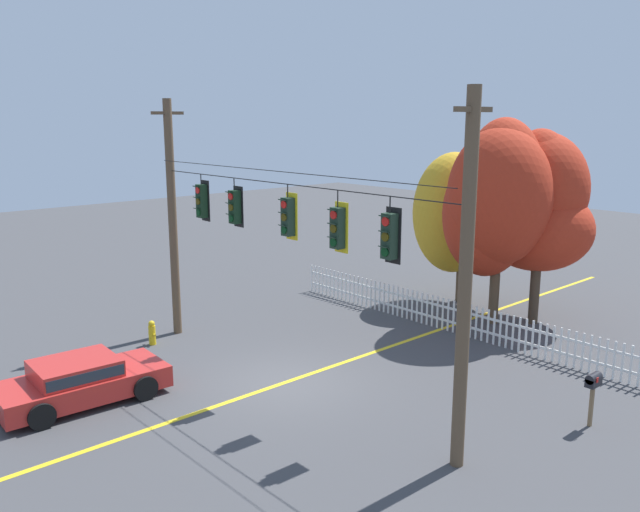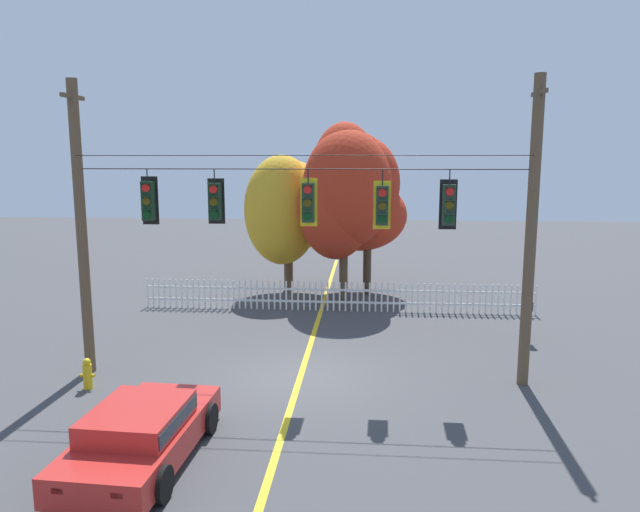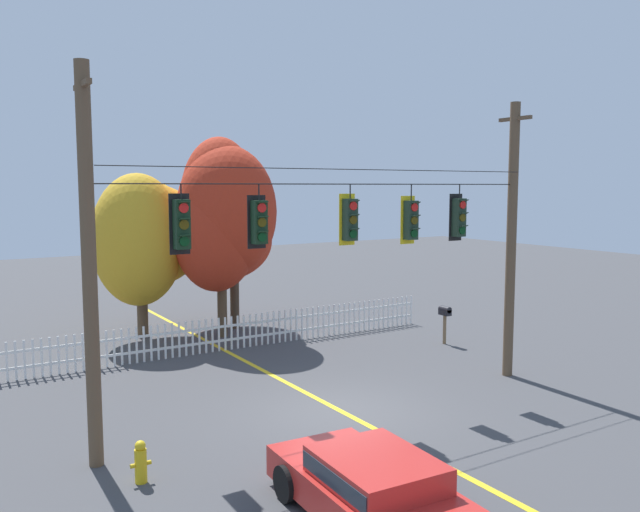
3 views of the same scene
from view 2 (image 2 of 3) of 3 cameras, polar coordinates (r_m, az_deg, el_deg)
The scene contains 15 objects.
ground at distance 15.88m, azimuth -1.93°, elevation -11.60°, with size 80.00×80.00×0.00m, color #424244.
lane_centerline_stripe at distance 15.88m, azimuth -1.93°, elevation -11.59°, with size 0.16×36.00×0.01m, color gold.
signal_support_span at distance 14.93m, azimuth -2.01°, elevation 2.55°, with size 11.70×1.10×7.67m.
traffic_signal_westbound_side at distance 15.80m, azimuth -16.22°, elevation 5.15°, with size 0.43×0.38×1.43m.
traffic_signal_northbound_primary at distance 15.27m, azimuth -10.08°, elevation 5.22°, with size 0.43×0.38×1.40m.
traffic_signal_northbound_secondary at distance 14.85m, azimuth -1.15°, elevation 5.19°, with size 0.43×0.38×1.44m.
traffic_signal_southbound_primary at distance 14.78m, azimuth 6.01°, elevation 4.89°, with size 0.43×0.38×1.49m.
traffic_signal_eastbound_side at distance 14.91m, azimuth 12.31°, elevation 4.86°, with size 0.43×0.38×1.49m.
white_picket_fence at distance 22.25m, azimuth 1.62°, elevation -3.91°, with size 14.68×0.06×1.11m.
autumn_maple_near_fence at distance 25.05m, azimuth -2.94°, elevation 4.87°, with size 4.05×3.34×5.83m.
autumn_maple_mid at distance 23.42m, azimuth 2.23°, elevation 6.25°, with size 3.72×3.37×7.11m.
autumn_oak_far_east at distance 25.01m, azimuth 3.89°, elevation 5.70°, with size 4.05×3.44×6.73m.
parked_car at distance 12.09m, azimuth -16.86°, elevation -15.94°, with size 2.14×4.19×1.15m.
fire_hydrant at distance 16.10m, azimuth -21.52°, elevation -10.52°, with size 0.38×0.22×0.79m.
roadside_mailbox at distance 19.68m, azimuth 19.39°, elevation -4.72°, with size 0.25×0.44×1.31m.
Camera 2 is at (1.72, -14.72, 5.71)m, focal length 33.17 mm.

